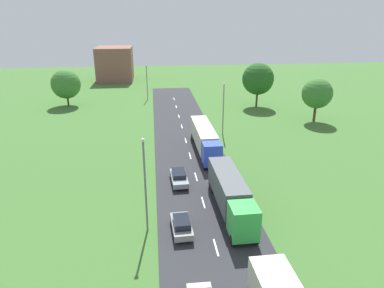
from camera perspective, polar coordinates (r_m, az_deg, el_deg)
name	(u,v)px	position (r m, az deg, el deg)	size (l,w,h in m)	color
road	(216,247)	(31.65, 3.91, -16.48)	(10.00, 140.00, 0.06)	#2B2B30
lane_marking_centre	(224,275)	(28.90, 5.24, -20.65)	(0.16, 122.34, 0.01)	white
truck_second	(230,193)	(35.53, 6.34, -8.03)	(2.67, 12.13, 3.63)	green
truck_third	(205,138)	(50.76, 2.10, 1.01)	(2.62, 13.97, 3.53)	blue
car_third	(182,225)	(32.82, -1.72, -13.19)	(1.89, 4.07, 1.52)	gray
car_fourth	(179,177)	(41.67, -2.16, -5.45)	(1.99, 4.62, 1.44)	#8C939E
lamppost_second	(145,182)	(31.34, -7.72, -6.14)	(0.36, 0.36, 9.21)	slate
lamppost_third	(223,106)	(57.58, 5.18, 6.17)	(0.36, 0.36, 8.78)	slate
lamppost_fourth	(147,80)	(83.67, -7.42, 10.38)	(0.36, 0.36, 8.22)	slate
tree_oak	(317,93)	(68.66, 19.87, 7.82)	(5.56, 5.56, 8.19)	#513823
tree_birch	(258,79)	(76.94, 10.79, 10.46)	(6.77, 6.77, 9.49)	#513823
tree_maple	(66,84)	(81.52, -20.02, 9.23)	(6.30, 6.30, 7.97)	#513823
distant_building	(115,64)	(110.92, -12.53, 12.74)	(10.45, 12.11, 9.93)	brown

